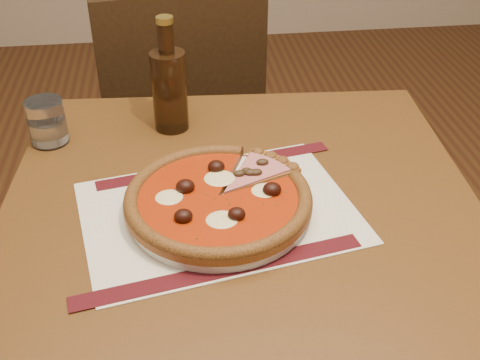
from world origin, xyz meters
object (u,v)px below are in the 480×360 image
object	(u,v)px
table	(241,247)
pizza	(218,198)
water_glass	(47,122)
chair_far	(180,117)
plate	(218,207)
bottle	(169,87)

from	to	relation	value
table	pizza	distance (m)	0.14
table	water_glass	xyz separation A→B (m)	(-0.34, 0.24, 0.15)
chair_far	pizza	world-z (taller)	chair_far
pizza	plate	bearing A→B (deg)	37.62
table	plate	distance (m)	0.12
table	bottle	bearing A→B (deg)	111.69
table	plate	world-z (taller)	plate
plate	pizza	xyz separation A→B (m)	(-0.00, -0.00, 0.02)
water_glass	table	bearing A→B (deg)	-35.05
chair_far	bottle	xyz separation A→B (m)	(-0.02, -0.46, 0.32)
chair_far	bottle	size ratio (longest dim) A/B	3.98
plate	water_glass	size ratio (longest dim) A/B	3.34
table	water_glass	bearing A→B (deg)	144.95
plate	bottle	distance (m)	0.31
plate	chair_far	bearing A→B (deg)	93.21
pizza	bottle	distance (m)	0.31
water_glass	bottle	xyz separation A→B (m)	(0.24, 0.03, 0.05)
plate	pizza	size ratio (longest dim) A/B	0.97
table	water_glass	size ratio (longest dim) A/B	9.69
chair_far	plate	bearing A→B (deg)	84.25
plate	water_glass	distance (m)	0.41
table	water_glass	world-z (taller)	water_glass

